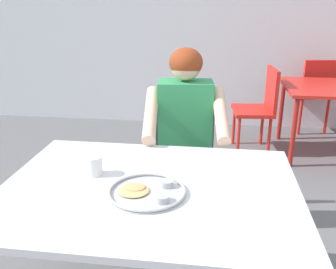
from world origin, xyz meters
The scene contains 8 objects.
table_foreground centered at (-0.05, 0.07, 0.68)m, with size 1.28×0.96×0.74m.
thali_tray centered at (-0.05, 0.01, 0.75)m, with size 0.32×0.32×0.03m.
drinking_cup centered at (-0.32, 0.15, 0.79)m, with size 0.07×0.07×0.09m.
chair_foreground centered at (0.02, 1.06, 0.50)m, with size 0.48×0.48×0.85m.
diner_foreground centered at (0.04, 0.83, 0.73)m, with size 0.53×0.58×1.23m.
table_background_red centered at (1.27, 2.39, 0.62)m, with size 0.77×0.86×0.71m.
chair_red_left centered at (0.67, 2.39, 0.51)m, with size 0.42×0.47×0.87m.
chair_red_far centered at (1.34, 3.07, 0.51)m, with size 0.46×0.47×0.87m.
Camera 1 is at (0.22, -1.33, 1.50)m, focal length 39.61 mm.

